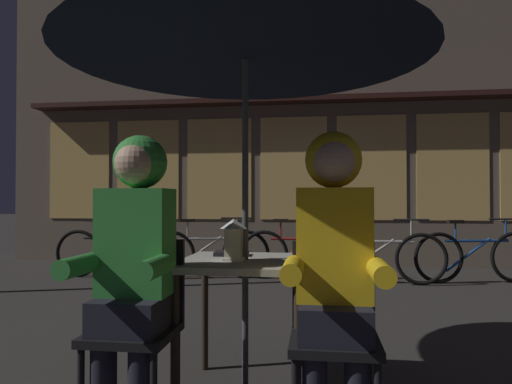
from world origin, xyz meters
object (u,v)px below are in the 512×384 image
Objects in this scene: person_right_hooded at (334,250)px; bicycle_fifth at (477,256)px; patio_umbrella at (245,27)px; bicycle_second at (208,253)px; chair_left at (138,318)px; chair_right at (334,325)px; cafe_table at (245,278)px; book at (231,253)px; bicycle_nearest at (113,253)px; bicycle_third at (301,254)px; lantern at (234,239)px; bicycle_fourth at (380,257)px; person_left_hooded at (134,247)px.

person_right_hooded is 4.64m from bicycle_fifth.
patio_umbrella is 4.14m from bicycle_second.
bicycle_fifth is (2.92, 4.12, -0.14)m from chair_left.
chair_right is 0.62× the size of person_right_hooded.
cafe_table is 0.23m from book.
chair_left is at bearing -127.34° from book.
bicycle_second is (-1.56, 3.98, -0.14)m from chair_right.
chair_left is at bearing -81.37° from bicycle_second.
book is at bearing 122.90° from patio_umbrella.
cafe_table is 0.45× the size of bicycle_fifth.
bicycle_third is (2.59, 0.24, 0.00)m from bicycle_nearest.
chair_left reaches higher than book.
lantern is 0.65m from person_right_hooded.
bicycle_second is 2.27m from bicycle_fourth.
chair_left is 0.52× the size of bicycle_nearest.
bicycle_fourth is 8.40× the size of book.
chair_right reaches higher than book.
bicycle_fourth is at bearing 65.59° from book.
chair_left is 0.36m from person_left_hooded.
bicycle_second is 1.27m from bicycle_third.
cafe_table is 0.62m from chair_left.
bicycle_third is 8.40× the size of book.
chair_left reaches higher than bicycle_third.
bicycle_second is (-1.08, 3.61, -0.29)m from cafe_table.
lantern is 0.14× the size of bicycle_nearest.
chair_left is (-0.48, -0.37, -0.15)m from cafe_table.
bicycle_second is at bearing 176.57° from bicycle_fourth.
bicycle_fourth is at bearing 71.25° from patio_umbrella.
cafe_table is at bearing 138.43° from person_right_hooded.
book is (2.30, -3.33, 0.41)m from bicycle_nearest.
bicycle_nearest is 1.01× the size of bicycle_fifth.
lantern is at bearing 36.29° from chair_left.
chair_right is 3.91m from bicycle_fourth.
bicycle_second is at bearing 106.71° from cafe_table.
bicycle_nearest is at bearing 121.58° from book.
chair_right is (0.48, -0.37, -0.15)m from cafe_table.
person_right_hooded is at bearing -41.57° from cafe_table.
bicycle_nearest is at bearing 124.56° from patio_umbrella.
bicycle_second is 1.00× the size of bicycle_fifth.
book is (-0.11, 0.17, 0.11)m from cafe_table.
bicycle_second is 0.98× the size of bicycle_third.
patio_umbrella reaches higher than book.
book is at bearing -125.43° from bicycle_fifth.
bicycle_third is at bearing 82.28° from book.
cafe_table is 0.85× the size of chair_right.
patio_umbrella reaches higher than person_right_hooded.
bicycle_nearest is at bearing 116.19° from person_left_hooded.
person_right_hooded reaches higher than bicycle_third.
chair_right is 4.28m from bicycle_second.
bicycle_nearest is (-1.93, 3.87, -0.14)m from chair_left.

